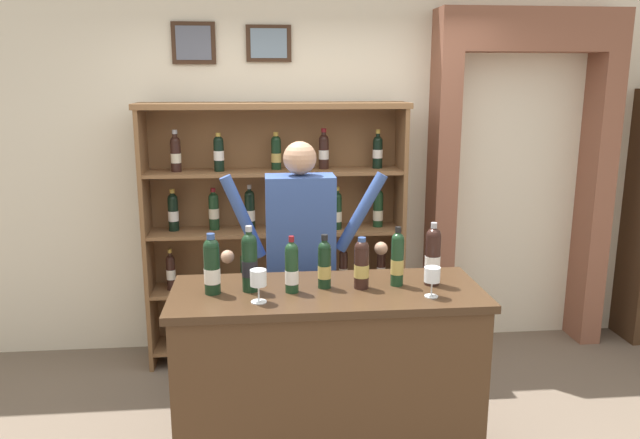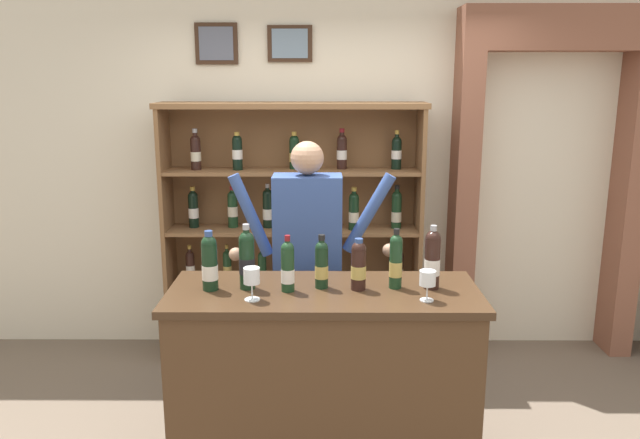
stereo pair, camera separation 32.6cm
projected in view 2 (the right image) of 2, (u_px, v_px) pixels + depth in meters
name	position (u px, v px, depth m)	size (l,w,h in m)	color
back_wall	(335.00, 151.00, 4.76)	(12.00, 0.19, 3.05)	beige
wine_shelf	(293.00, 227.00, 4.57)	(1.90, 0.36, 1.91)	brown
archway_doorway	(544.00, 163.00, 4.65)	(1.39, 0.45, 2.56)	brown
tasting_counter	(324.00, 382.00, 3.27)	(1.59, 0.63, 1.02)	#4C331E
shopkeeper	(308.00, 250.00, 3.73)	(1.01, 0.22, 1.72)	#2D3347
tasting_bottle_prosecco	(210.00, 262.00, 3.13)	(0.08, 0.08, 0.31)	black
tasting_bottle_rosso	(247.00, 259.00, 3.15)	(0.08, 0.08, 0.34)	black
tasting_bottle_grappa	(288.00, 266.00, 3.11)	(0.07, 0.07, 0.29)	#19381E
tasting_bottle_bianco	(322.00, 264.00, 3.16)	(0.07, 0.07, 0.28)	black
tasting_bottle_riserva	(359.00, 265.00, 3.14)	(0.08, 0.08, 0.27)	black
tasting_bottle_vin_santo	(396.00, 261.00, 3.16)	(0.07, 0.07, 0.31)	#19381E
tasting_bottle_super_tuscan	(432.00, 259.00, 3.15)	(0.08, 0.08, 0.33)	black
wine_glass_center	(428.00, 279.00, 2.98)	(0.08, 0.08, 0.15)	silver
wine_glass_right	(252.00, 278.00, 2.99)	(0.08, 0.08, 0.16)	silver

